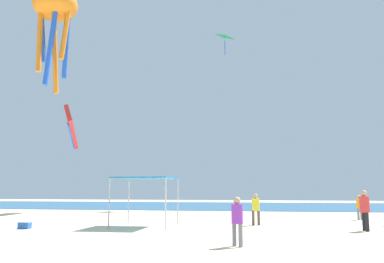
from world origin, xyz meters
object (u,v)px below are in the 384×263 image
object	(u,v)px
person_far_shore	(237,217)
kite_diamond_green	(225,38)
person_rightmost	(359,205)
kite_octopus_orange	(55,10)
canopy_tent	(146,180)
person_near_tent	(365,207)
kite_parafoil_red	(71,128)
cooler_box	(25,225)
person_leftmost	(256,207)

from	to	relation	value
person_far_shore	kite_diamond_green	world-z (taller)	kite_diamond_green
person_rightmost	kite_octopus_orange	world-z (taller)	kite_octopus_orange
canopy_tent	person_near_tent	bearing A→B (deg)	-2.49
canopy_tent	kite_diamond_green	xyz separation A→B (m)	(2.54, 22.91, 16.85)
canopy_tent	kite_octopus_orange	distance (m)	12.73
kite_parafoil_red	person_rightmost	bearing A→B (deg)	-119.93
person_near_tent	kite_octopus_orange	bearing A→B (deg)	74.60
person_rightmost	person_near_tent	bearing A→B (deg)	-139.08
cooler_box	kite_parafoil_red	size ratio (longest dim) A/B	0.11
person_rightmost	cooler_box	world-z (taller)	person_rightmost
person_near_tent	kite_diamond_green	bearing A→B (deg)	10.29
canopy_tent	kite_parafoil_red	bearing A→B (deg)	131.85
person_far_shore	cooler_box	world-z (taller)	person_far_shore
cooler_box	kite_diamond_green	size ratio (longest dim) A/B	0.22
kite_octopus_orange	kite_parafoil_red	size ratio (longest dim) A/B	1.29
person_leftmost	cooler_box	bearing A→B (deg)	5.25
cooler_box	kite_diamond_green	bearing A→B (deg)	71.93
person_far_shore	kite_octopus_orange	size ratio (longest dim) A/B	0.26
canopy_tent	kite_diamond_green	world-z (taller)	kite_diamond_green
person_far_shore	person_rightmost	bearing A→B (deg)	-76.18
person_rightmost	kite_octopus_orange	bearing A→B (deg)	158.41
person_far_shore	person_near_tent	bearing A→B (deg)	-91.16
cooler_box	kite_parafoil_red	bearing A→B (deg)	108.28
person_leftmost	person_far_shore	bearing A→B (deg)	72.36
cooler_box	person_far_shore	bearing A→B (deg)	-22.40
person_near_tent	kite_octopus_orange	distance (m)	21.34
kite_octopus_orange	person_far_shore	bearing A→B (deg)	-23.71
person_far_shore	kite_parafoil_red	xyz separation A→B (m)	(-15.16, 17.68, 6.20)
person_rightmost	kite_diamond_green	xyz separation A→B (m)	(-9.83, 16.11, 18.36)
person_leftmost	cooler_box	world-z (taller)	person_leftmost
person_leftmost	kite_diamond_green	size ratio (longest dim) A/B	0.67
person_rightmost	person_far_shore	size ratio (longest dim) A/B	0.94
person_rightmost	kite_parafoil_red	bearing A→B (deg)	131.41
person_leftmost	person_far_shore	xyz separation A→B (m)	(-0.59, -8.33, -0.02)
kite_diamond_green	kite_parafoil_red	world-z (taller)	kite_diamond_green
person_rightmost	person_far_shore	bearing A→B (deg)	-155.91
cooler_box	kite_octopus_orange	bearing A→B (deg)	105.43
kite_octopus_orange	person_leftmost	bearing A→B (deg)	12.23
canopy_tent	kite_parafoil_red	xyz separation A→B (m)	(-9.99, 11.15, 4.75)
person_far_shore	kite_octopus_orange	distance (m)	18.73
canopy_tent	kite_parafoil_red	distance (m)	15.71
kite_diamond_green	person_rightmost	bearing A→B (deg)	62.97
kite_parafoil_red	cooler_box	bearing A→B (deg)	179.36
person_near_tent	canopy_tent	bearing A→B (deg)	78.16
cooler_box	person_near_tent	bearing A→B (deg)	5.56
person_far_shore	kite_octopus_orange	world-z (taller)	kite_octopus_orange
person_rightmost	cooler_box	distance (m)	20.07
person_near_tent	kite_parafoil_red	distance (m)	24.65
person_near_tent	person_rightmost	bearing A→B (deg)	-20.85
canopy_tent	person_leftmost	size ratio (longest dim) A/B	1.80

